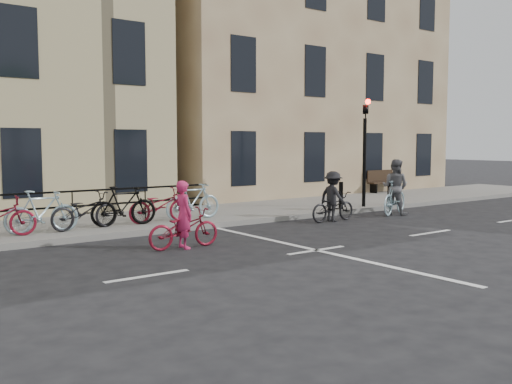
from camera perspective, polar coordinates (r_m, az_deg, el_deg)
ground at (r=12.50m, az=6.04°, el=-5.84°), size 120.00×120.00×0.00m
sidewalk at (r=15.79m, az=-20.35°, el=-3.57°), size 46.00×4.00×0.15m
building_east at (r=28.27m, az=1.61°, el=12.74°), size 14.00×10.00×12.00m
traffic_light at (r=19.74m, az=10.84°, el=5.23°), size 0.18×0.30×3.90m
bollard_east at (r=18.89m, az=8.48°, el=-0.35°), size 0.14×0.14×0.90m
bollard_west at (r=20.65m, az=13.19°, el=0.03°), size 0.14×0.14×0.90m
bench at (r=25.63m, az=12.45°, el=1.15°), size 1.60×0.41×0.97m
parked_bikes at (r=14.84m, az=-18.88°, el=-1.84°), size 9.35×1.23×1.05m
cyclist_pink at (r=12.70m, az=-7.25°, el=-3.29°), size 1.71×0.65×1.50m
cyclist_grey at (r=18.98m, az=13.72°, el=-0.03°), size 1.93×1.13×1.80m
cyclist_dark at (r=17.01m, az=7.69°, el=-0.97°), size 1.69×0.98×1.49m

